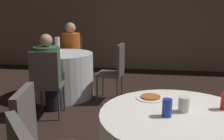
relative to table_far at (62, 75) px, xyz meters
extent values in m
cube|color=gray|center=(1.77, 2.34, 1.02)|extent=(16.00, 0.06, 2.80)
cylinder|color=silver|center=(0.00, 0.00, 0.00)|extent=(1.07, 1.07, 0.76)
cube|color=#59514C|center=(0.67, -2.55, 0.33)|extent=(0.12, 0.38, 0.48)
cube|color=#59514C|center=(-0.10, 0.85, 0.07)|extent=(0.44, 0.44, 0.04)
cube|color=#59514C|center=(-0.12, 1.03, 0.33)|extent=(0.38, 0.09, 0.48)
cylinder|color=#4C4C51|center=(0.09, 0.70, -0.16)|extent=(0.03, 0.03, 0.43)
cylinder|color=#4C4C51|center=(-0.25, 0.66, -0.16)|extent=(0.03, 0.03, 0.43)
cylinder|color=#4C4C51|center=(0.05, 1.04, -0.16)|extent=(0.03, 0.03, 0.43)
cylinder|color=#4C4C51|center=(-0.29, 1.00, -0.16)|extent=(0.03, 0.03, 0.43)
cube|color=#59514C|center=(0.85, -0.09, 0.07)|extent=(0.44, 0.44, 0.04)
cube|color=#59514C|center=(1.03, -0.11, 0.33)|extent=(0.09, 0.38, 0.48)
cylinder|color=#4C4C51|center=(0.66, -0.24, -0.16)|extent=(0.03, 0.03, 0.43)
cylinder|color=#4C4C51|center=(0.70, 0.10, -0.16)|extent=(0.03, 0.03, 0.43)
cylinder|color=#4C4C51|center=(1.00, -0.27, -0.16)|extent=(0.03, 0.03, 0.43)
cylinder|color=#4C4C51|center=(1.04, 0.06, -0.16)|extent=(0.03, 0.03, 0.43)
cube|color=#59514C|center=(0.11, -0.85, 0.07)|extent=(0.45, 0.45, 0.04)
cube|color=#59514C|center=(0.14, -1.03, 0.33)|extent=(0.38, 0.10, 0.48)
cylinder|color=#4C4C51|center=(-0.08, -0.70, -0.16)|extent=(0.03, 0.03, 0.43)
cylinder|color=#4C4C51|center=(0.26, -0.66, -0.16)|extent=(0.03, 0.03, 0.43)
cylinder|color=#4C4C51|center=(-0.03, -1.04, -0.16)|extent=(0.03, 0.03, 0.43)
cylinder|color=#4C4C51|center=(0.30, -0.99, -0.16)|extent=(0.03, 0.03, 0.43)
cylinder|color=#33384C|center=(-0.08, 0.63, -0.14)|extent=(0.24, 0.24, 0.47)
cube|color=#33384C|center=(-0.09, 0.74, 0.14)|extent=(0.39, 0.36, 0.12)
cylinder|color=orange|center=(-0.10, 0.85, 0.37)|extent=(0.37, 0.37, 0.56)
sphere|color=#DBB293|center=(-0.10, 0.85, 0.75)|extent=(0.21, 0.21, 0.21)
cylinder|color=black|center=(0.08, -0.63, -0.14)|extent=(0.24, 0.24, 0.47)
cube|color=black|center=(0.10, -0.74, 0.14)|extent=(0.37, 0.36, 0.12)
cylinder|color=#38663D|center=(0.11, -0.85, 0.35)|extent=(0.35, 0.35, 0.52)
sphere|color=tan|center=(0.11, -0.85, 0.69)|extent=(0.17, 0.17, 0.17)
cylinder|color=white|center=(1.51, -2.05, 0.38)|extent=(0.24, 0.24, 0.01)
cylinder|color=#B25B23|center=(1.51, -2.05, 0.39)|extent=(0.16, 0.16, 0.01)
cylinder|color=#1E38A5|center=(1.62, -2.40, 0.44)|extent=(0.07, 0.07, 0.12)
cylinder|color=silver|center=(1.74, -2.30, 0.43)|extent=(0.08, 0.08, 0.11)
cylinder|color=white|center=(-0.14, 0.21, 0.50)|extent=(0.09, 0.09, 0.25)
camera|label=1|loc=(1.49, -4.00, 1.06)|focal=40.00mm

